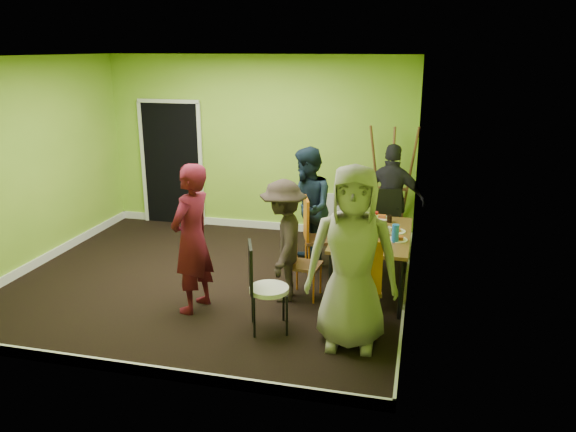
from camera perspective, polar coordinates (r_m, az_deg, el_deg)
name	(u,v)px	position (r m, az deg, el deg)	size (l,w,h in m)	color
ground	(210,280)	(7.41, -7.89, -6.44)	(5.00, 5.00, 0.00)	black
room_walls	(207,206)	(7.12, -8.26, 1.04)	(5.04, 4.54, 2.82)	#86BC30
dining_table	(372,237)	(6.86, 8.56, -2.17)	(0.90, 1.50, 0.75)	black
chair_left_far	(315,232)	(7.34, 2.76, -1.61)	(0.54, 0.54, 1.04)	orange
chair_left_near	(300,258)	(6.71, 1.18, -4.30)	(0.39, 0.39, 0.86)	orange
chair_back_end	(386,210)	(7.96, 9.98, 0.58)	(0.56, 0.60, 1.01)	orange
chair_front_end	(359,281)	(5.83, 7.25, -6.57)	(0.52, 0.53, 1.08)	orange
chair_bentwood	(262,283)	(5.92, -2.61, -6.81)	(0.49, 0.48, 0.97)	black
easel	(392,186)	(8.58, 10.50, 3.01)	(0.73, 0.68, 1.82)	brown
plate_near_left	(362,221)	(7.27, 7.56, -0.53)	(0.26, 0.26, 0.01)	white
plate_near_right	(341,241)	(6.51, 5.41, -2.54)	(0.23, 0.23, 0.01)	white
plate_far_back	(381,218)	(7.43, 9.40, -0.21)	(0.26, 0.26, 0.01)	white
plate_far_front	(368,246)	(6.38, 8.15, -3.02)	(0.23, 0.23, 0.01)	white
plate_wall_back	(395,231)	(6.94, 10.81, -1.53)	(0.26, 0.26, 0.01)	white
plate_wall_front	(398,240)	(6.65, 11.08, -2.37)	(0.23, 0.23, 0.01)	white
thermos	(375,224)	(6.79, 8.80, -0.81)	(0.08, 0.08, 0.24)	white
blue_bottle	(395,233)	(6.55, 10.85, -1.73)	(0.08, 0.08, 0.21)	#1757B2
orange_bottle	(366,227)	(6.94, 7.94, -1.08)	(0.04, 0.04, 0.08)	orange
glass_mid	(362,222)	(7.11, 7.48, -0.62)	(0.06, 0.06, 0.08)	black
glass_back	(389,219)	(7.28, 10.27, -0.29)	(0.07, 0.07, 0.09)	black
glass_front	(372,241)	(6.40, 8.52, -2.56)	(0.07, 0.07, 0.10)	black
cup_a	(361,232)	(6.71, 7.41, -1.65)	(0.11, 0.11, 0.09)	white
cup_b	(388,230)	(6.84, 10.13, -1.45)	(0.09, 0.09, 0.08)	white
person_standing	(192,239)	(6.35, -9.73, -2.29)	(0.62, 0.41, 1.71)	#540E1C
person_left_far	(307,208)	(7.53, 1.93, 0.77)	(0.80, 0.62, 1.65)	#132231
person_left_near	(283,241)	(6.57, -0.47, -2.54)	(0.94, 0.54, 1.46)	#2D231E
person_back_end	(392,200)	(8.12, 10.51, 1.57)	(0.95, 0.39, 1.62)	black
person_front_end	(352,258)	(5.51, 6.55, -4.27)	(0.91, 0.59, 1.86)	gray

